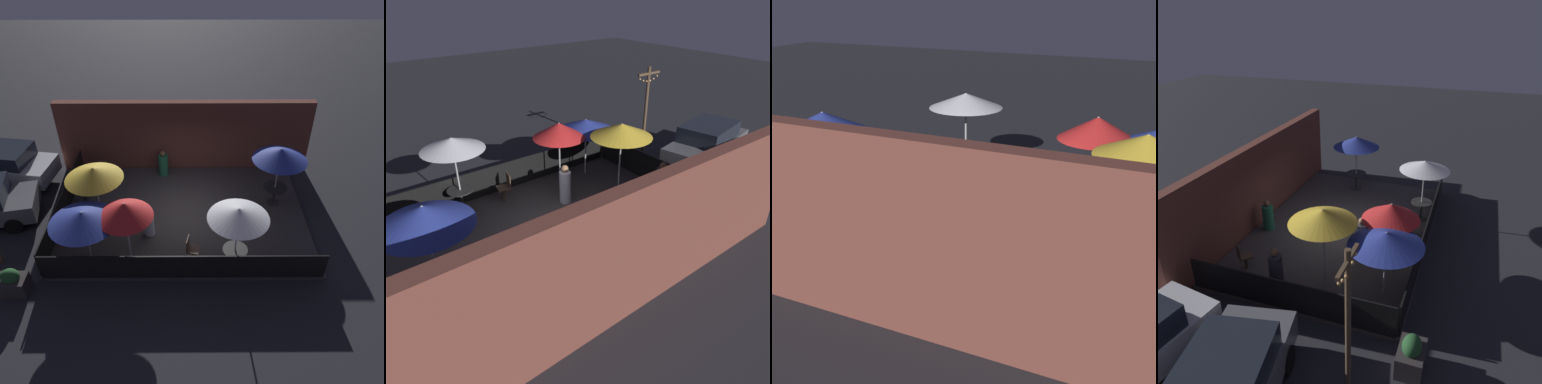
{
  "view_description": "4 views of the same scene",
  "coord_description": "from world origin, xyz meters",
  "views": [
    {
      "loc": [
        0.23,
        -10.63,
        9.37
      ],
      "look_at": [
        0.29,
        -0.17,
        1.27
      ],
      "focal_mm": 35.0,
      "sensor_mm": 36.0,
      "label": 1
    },
    {
      "loc": [
        4.81,
        7.37,
        6.35
      ],
      "look_at": [
        -0.64,
        0.32,
        1.29
      ],
      "focal_mm": 35.0,
      "sensor_mm": 36.0,
      "label": 2
    },
    {
      "loc": [
        -3.89,
        9.33,
        5.08
      ],
      "look_at": [
        0.41,
        0.13,
        1.07
      ],
      "focal_mm": 50.0,
      "sensor_mm": 36.0,
      "label": 3
    },
    {
      "loc": [
        -11.14,
        -4.11,
        7.37
      ],
      "look_at": [
        0.78,
        0.02,
        1.25
      ],
      "focal_mm": 35.0,
      "sensor_mm": 36.0,
      "label": 4
    }
  ],
  "objects": [
    {
      "name": "building_wall",
      "position": [
        0.0,
        3.31,
        1.56
      ],
      "size": [
        10.54,
        0.36,
        3.13
      ],
      "color": "brown",
      "rests_on": "ground_plane"
    },
    {
      "name": "patio_umbrella_0",
      "position": [
        3.44,
        0.64,
        2.31
      ],
      "size": [
        1.98,
        1.98,
        2.42
      ],
      "color": "#B2B2B7",
      "rests_on": "patio_deck"
    },
    {
      "name": "ground_plane",
      "position": [
        0.0,
        0.0,
        0.0
      ],
      "size": [
        60.0,
        60.0,
        0.0
      ],
      "primitive_type": "plane",
      "color": "#26262B"
    },
    {
      "name": "patio_umbrella_2",
      "position": [
        -1.74,
        -2.13,
        2.11
      ],
      "size": [
        1.73,
        1.73,
        2.24
      ],
      "color": "#B2B2B7",
      "rests_on": "patio_deck"
    },
    {
      "name": "patio_umbrella_1",
      "position": [
        1.62,
        -2.57,
        2.33
      ],
      "size": [
        1.83,
        1.83,
        2.4
      ],
      "color": "#B2B2B7",
      "rests_on": "patio_deck"
    },
    {
      "name": "patron_0",
      "position": [
        -1.2,
        -1.08,
        0.7
      ],
      "size": [
        0.44,
        0.44,
        1.29
      ],
      "rotation": [
        0.0,
        0.0,
        1.83
      ],
      "color": "silver",
      "rests_on": "patio_deck"
    },
    {
      "name": "patio_umbrella_4",
      "position": [
        -2.96,
        -0.49,
        2.31
      ],
      "size": [
        1.95,
        1.95,
        2.4
      ],
      "color": "#B2B2B7",
      "rests_on": "patio_deck"
    },
    {
      "name": "patron_1",
      "position": [
        -0.91,
        2.59,
        0.63
      ],
      "size": [
        0.49,
        0.49,
        1.16
      ],
      "rotation": [
        0.0,
        0.0,
        4.96
      ],
      "color": "#236642",
      "rests_on": "patio_deck"
    },
    {
      "name": "dining_table_0",
      "position": [
        3.44,
        0.64,
        0.71
      ],
      "size": [
        0.88,
        0.88,
        0.75
      ],
      "color": "black",
      "rests_on": "patio_deck"
    },
    {
      "name": "patio_chair_0",
      "position": [
        0.26,
        -2.3,
        0.63
      ],
      "size": [
        0.47,
        0.47,
        0.94
      ],
      "rotation": [
        0.0,
        0.0,
        -0.19
      ],
      "color": "#4C3828",
      "rests_on": "patio_deck"
    },
    {
      "name": "dining_table_1",
      "position": [
        1.62,
        -2.57,
        0.7
      ],
      "size": [
        0.78,
        0.78,
        0.75
      ],
      "color": "black",
      "rests_on": "patio_deck"
    },
    {
      "name": "fence_front",
      "position": [
        0.0,
        -3.03,
        0.59
      ],
      "size": [
        8.74,
        0.05,
        0.95
      ],
      "color": "black",
      "rests_on": "patio_deck"
    },
    {
      "name": "patio_chair_1",
      "position": [
        -3.26,
        2.11,
        0.61
      ],
      "size": [
        0.57,
        0.57,
        0.9
      ],
      "rotation": [
        0.0,
        0.0,
        -0.76
      ],
      "color": "#4C3828",
      "rests_on": "patio_deck"
    },
    {
      "name": "patio_deck",
      "position": [
        0.0,
        0.0,
        0.06
      ],
      "size": [
        8.94,
        6.16,
        0.12
      ],
      "color": "#383333",
      "rests_on": "ground_plane"
    }
  ]
}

